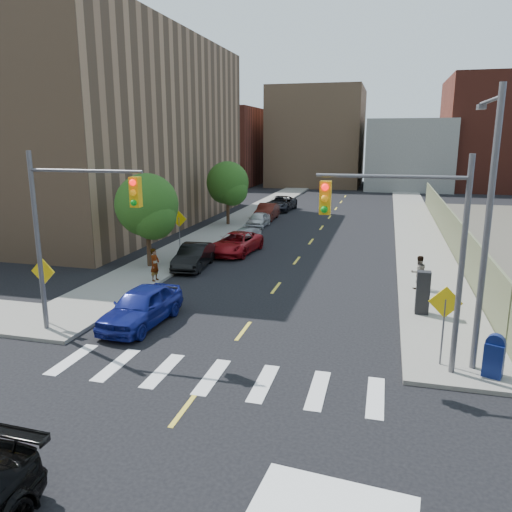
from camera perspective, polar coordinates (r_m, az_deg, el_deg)
The scene contains 28 objects.
ground at distance 13.32m, azimuth -11.68°, elevation -20.93°, with size 160.00×160.00×0.00m, color black.
sidewalk_nw at distance 53.38m, azimuth 0.51°, elevation 5.43°, with size 3.50×73.00×0.15m, color gray.
sidewalk_ne at distance 51.86m, azimuth 17.41°, elevation 4.59°, with size 3.50×73.00×0.15m, color gray.
fence_north at distance 38.53m, azimuth 21.09°, elevation 3.22°, with size 0.12×44.00×2.50m, color #636848.
building_nw at distance 48.16m, azimuth -20.25°, elevation 13.23°, with size 22.00×30.00×16.00m, color #8C6B4C.
bg_bldg_west at distance 84.28m, azimuth -4.26°, elevation 12.35°, with size 14.00×18.00×12.00m, color #592319.
bg_bldg_midwest at distance 82.53m, azimuth 7.06°, elevation 13.31°, with size 14.00×16.00×15.00m, color #8C6B4C.
bg_bldg_center at distance 79.86m, azimuth 17.00°, elevation 11.05°, with size 12.00×16.00×10.00m, color gray.
bg_bldg_east at distance 83.49m, azimuth 26.95°, elevation 12.35°, with size 18.00×18.00×16.00m, color #592319.
signal_nw at distance 19.53m, azimuth -20.41°, elevation 3.93°, with size 4.59×0.30×7.00m.
signal_ne at distance 16.06m, azimuth 17.36°, elevation 2.28°, with size 4.59×0.30×7.00m.
streetlight_ne at distance 17.09m, azimuth 24.85°, elevation 4.65°, with size 0.25×3.70×9.00m.
warn_sign_nw at distance 21.50m, azimuth -23.09°, elevation -2.42°, with size 1.06×0.06×2.83m.
warn_sign_ne at distance 17.28m, azimuth 20.75°, elevation -5.92°, with size 1.06×0.06×2.83m.
warn_sign_midwest at distance 32.92m, azimuth -8.77°, elevation 3.68°, with size 1.06×0.06×2.83m.
tree_west_near at distance 29.24m, azimuth -12.31°, elevation 5.27°, with size 3.66×3.64×5.52m.
tree_west_far at distance 43.07m, azimuth -3.25°, elevation 8.06°, with size 3.66×3.64×5.52m.
parked_car_blue at distance 20.85m, azimuth -12.96°, elevation -5.63°, with size 1.85×4.59×1.56m, color navy.
parked_car_black at distance 29.30m, azimuth -7.11°, elevation -0.03°, with size 1.50×4.30×1.42m, color black.
parked_car_red at distance 32.78m, azimuth -2.27°, elevation 1.47°, with size 2.29×4.96×1.38m, color maroon.
parked_car_silver at distance 34.79m, azimuth -1.25°, elevation 2.07°, with size 1.77×4.36×1.27m, color #999AA0.
parked_car_white at distance 42.66m, azimuth 0.27°, elevation 4.18°, with size 1.49×3.70×1.26m, color #B5B5B5.
parked_car_maroon at distance 46.53m, azimuth 1.25°, elevation 5.08°, with size 1.57×4.50×1.48m, color #43140D.
parked_car_grey at distance 52.44m, azimuth 2.81°, elevation 6.01°, with size 2.48×5.38×1.49m, color black.
mailbox at distance 17.46m, azimuth 25.56°, elevation -10.28°, with size 0.69×0.61×1.40m.
payphone at distance 22.25m, azimuth 18.52°, elevation -3.98°, with size 0.55×0.45×1.85m, color black.
pedestrian_west at distance 26.48m, azimuth -11.49°, elevation -0.97°, with size 0.63×0.41×1.72m, color gray.
pedestrian_east at distance 25.84m, azimuth 18.08°, elevation -1.79°, with size 0.81×0.63×1.67m, color gray.
Camera 1 is at (5.15, -9.77, 7.45)m, focal length 35.00 mm.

